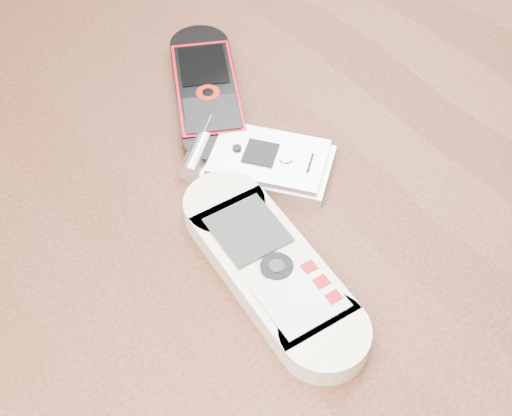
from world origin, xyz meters
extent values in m
cube|color=black|center=(0.00, 0.00, 0.73)|extent=(1.20, 0.80, 0.03)
cube|color=black|center=(0.54, 0.34, 0.36)|extent=(0.06, 0.06, 0.71)
cube|color=silver|center=(-0.02, -0.05, 0.76)|extent=(0.08, 0.19, 0.02)
cube|color=black|center=(0.05, 0.13, 0.76)|extent=(0.13, 0.17, 0.02)
cube|color=silver|center=(0.04, 0.03, 0.76)|extent=(0.12, 0.13, 0.02)
camera|label=1|loc=(-0.20, -0.26, 1.16)|focal=50.00mm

